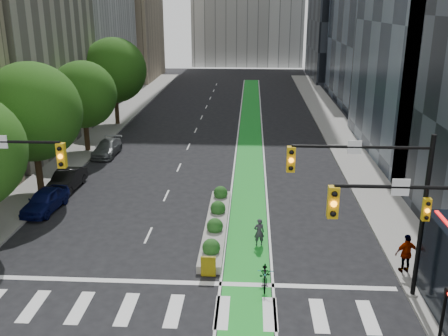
# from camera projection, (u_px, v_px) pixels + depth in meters

# --- Properties ---
(ground) EXTENTS (160.00, 160.00, 0.00)m
(ground) POSITION_uv_depth(u_px,v_px,m) (178.00, 297.00, 21.75)
(ground) COLOR black
(ground) RESTS_ON ground
(sidewalk_left) EXTENTS (3.60, 90.00, 0.15)m
(sidewalk_left) POSITION_uv_depth(u_px,v_px,m) (90.00, 141.00, 46.05)
(sidewalk_left) COLOR gray
(sidewalk_left) RESTS_ON ground
(sidewalk_right) EXTENTS (3.60, 90.00, 0.15)m
(sidewalk_right) POSITION_uv_depth(u_px,v_px,m) (348.00, 145.00, 44.80)
(sidewalk_right) COLOR gray
(sidewalk_right) RESTS_ON ground
(bike_lane_paint) EXTENTS (2.20, 70.00, 0.01)m
(bike_lane_paint) POSITION_uv_depth(u_px,v_px,m) (250.00, 131.00, 50.03)
(bike_lane_paint) COLOR green
(bike_lane_paint) RESTS_ON ground
(tree_mid) EXTENTS (6.40, 6.40, 8.78)m
(tree_mid) POSITION_uv_depth(u_px,v_px,m) (32.00, 112.00, 31.96)
(tree_mid) COLOR black
(tree_mid) RESTS_ON ground
(tree_midfar) EXTENTS (5.60, 5.60, 7.76)m
(tree_midfar) POSITION_uv_depth(u_px,v_px,m) (83.00, 95.00, 41.63)
(tree_midfar) COLOR black
(tree_midfar) RESTS_ON ground
(tree_far) EXTENTS (6.60, 6.60, 9.00)m
(tree_far) POSITION_uv_depth(u_px,v_px,m) (114.00, 70.00, 50.88)
(tree_far) COLOR black
(tree_far) RESTS_ON ground
(signal_right) EXTENTS (5.82, 0.51, 7.20)m
(signal_right) POSITION_uv_depth(u_px,v_px,m) (388.00, 195.00, 20.23)
(signal_right) COLOR black
(signal_right) RESTS_ON ground
(signal_far_right) EXTENTS (4.82, 0.51, 7.20)m
(signal_far_right) POSITION_uv_depth(u_px,v_px,m) (433.00, 248.00, 15.96)
(signal_far_right) COLOR black
(signal_far_right) RESTS_ON ground
(median_planter) EXTENTS (1.20, 10.26, 1.10)m
(median_planter) POSITION_uv_depth(u_px,v_px,m) (216.00, 223.00, 28.24)
(median_planter) COLOR gray
(median_planter) RESTS_ON ground
(ped_signal_post) EXTENTS (0.32, 0.43, 2.46)m
(ped_signal_post) POSITION_uv_depth(u_px,v_px,m) (445.00, 308.00, 18.27)
(ped_signal_post) COLOR black
(ped_signal_post) RESTS_ON ground
(bicycle) EXTENTS (0.75, 2.00, 1.04)m
(bicycle) POSITION_uv_depth(u_px,v_px,m) (265.00, 275.00, 22.57)
(bicycle) COLOR gray
(bicycle) RESTS_ON ground
(cyclist) EXTENTS (0.61, 0.46, 1.52)m
(cyclist) POSITION_uv_depth(u_px,v_px,m) (259.00, 232.00, 26.21)
(cyclist) COLOR #343039
(cyclist) RESTS_ON ground
(parked_car_left_near) EXTENTS (2.03, 4.22, 1.39)m
(parked_car_left_near) POSITION_uv_depth(u_px,v_px,m) (45.00, 200.00, 30.65)
(parked_car_left_near) COLOR #0D134F
(parked_car_left_near) RESTS_ON ground
(parked_car_left_mid) EXTENTS (1.62, 4.26, 1.39)m
(parked_car_left_mid) POSITION_uv_depth(u_px,v_px,m) (67.00, 180.00, 34.10)
(parked_car_left_mid) COLOR black
(parked_car_left_mid) RESTS_ON ground
(parked_car_left_far) EXTENTS (1.84, 4.36, 1.26)m
(parked_car_left_far) POSITION_uv_depth(u_px,v_px,m) (107.00, 148.00, 41.93)
(parked_car_left_far) COLOR slate
(parked_car_left_far) RESTS_ON ground
(pedestrian_far) EXTENTS (1.19, 0.70, 1.90)m
(pedestrian_far) POSITION_uv_depth(u_px,v_px,m) (406.00, 253.00, 23.27)
(pedestrian_far) COLOR gray
(pedestrian_far) RESTS_ON sidewalk_right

